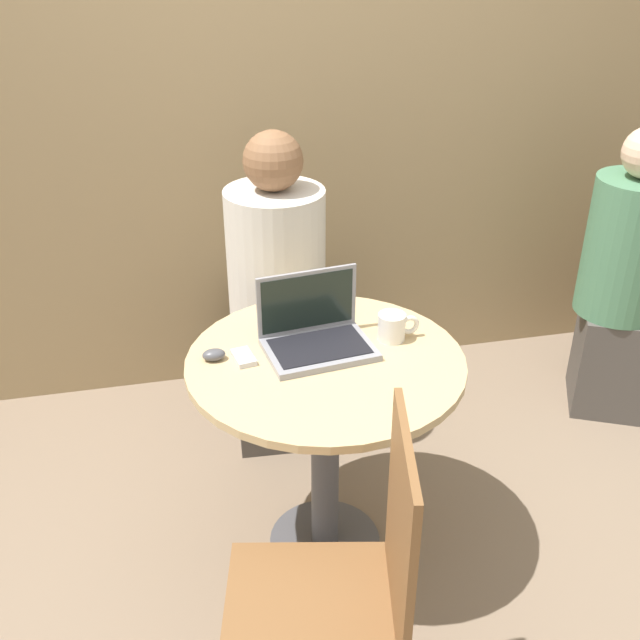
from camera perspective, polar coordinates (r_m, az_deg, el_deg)
ground_plane at (r=2.61m, az=0.37°, el=-16.59°), size 12.00×12.00×0.00m
back_wall at (r=2.99m, az=-4.64°, el=18.08°), size 7.00×0.05×2.60m
round_table at (r=2.24m, az=0.41°, el=-6.54°), size 0.81×0.81×0.72m
laptop at (r=2.18m, az=-0.36°, el=-1.04°), size 0.33×0.26×0.21m
cell_phone at (r=2.15m, az=-5.85°, el=-2.85°), size 0.07×0.10×0.02m
computer_mouse at (r=2.16m, az=-8.09°, el=-2.64°), size 0.07×0.05×0.03m
coffee_cup at (r=2.24m, az=5.59°, el=-0.51°), size 0.13×0.08×0.08m
chair_empty at (r=1.81m, az=1.81°, el=-20.61°), size 0.47×0.47×0.94m
person_seated at (r=2.81m, az=-3.34°, el=0.29°), size 0.36×0.55×1.23m
person_background at (r=3.22m, az=22.70°, el=1.41°), size 0.55×0.48×1.18m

